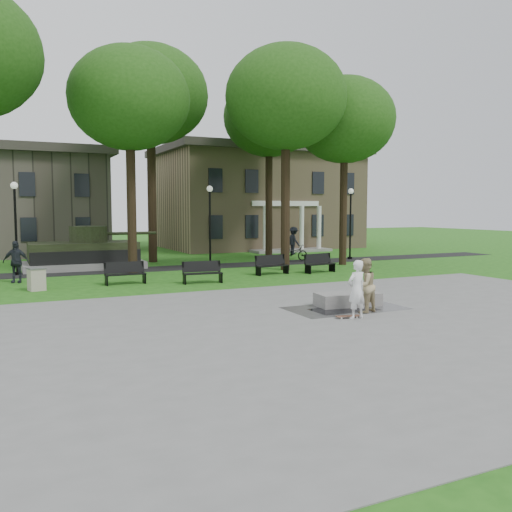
{
  "coord_description": "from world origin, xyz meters",
  "views": [
    {
      "loc": [
        -10.7,
        -17.78,
        3.38
      ],
      "look_at": [
        -1.03,
        2.7,
        1.4
      ],
      "focal_mm": 38.0,
      "sensor_mm": 36.0,
      "label": 1
    }
  ],
  "objects_px": {
    "concrete_block": "(348,299)",
    "skateboarder": "(357,289)",
    "park_bench_0": "(125,273)",
    "friend_watching": "(365,285)",
    "cyclist": "(294,247)",
    "trash_bin": "(36,279)"
  },
  "relations": [
    {
      "from": "concrete_block",
      "to": "skateboarder",
      "type": "height_order",
      "value": "skateboarder"
    },
    {
      "from": "park_bench_0",
      "to": "friend_watching",
      "type": "bearing_deg",
      "value": -62.81
    },
    {
      "from": "friend_watching",
      "to": "cyclist",
      "type": "distance_m",
      "value": 17.51
    },
    {
      "from": "friend_watching",
      "to": "cyclist",
      "type": "height_order",
      "value": "cyclist"
    },
    {
      "from": "concrete_block",
      "to": "cyclist",
      "type": "distance_m",
      "value": 16.29
    },
    {
      "from": "cyclist",
      "to": "park_bench_0",
      "type": "xyz_separation_m",
      "value": [
        -12.09,
        -6.13,
        -0.38
      ]
    },
    {
      "from": "skateboarder",
      "to": "friend_watching",
      "type": "distance_m",
      "value": 1.09
    },
    {
      "from": "cyclist",
      "to": "trash_bin",
      "type": "distance_m",
      "value": 17.09
    },
    {
      "from": "park_bench_0",
      "to": "trash_bin",
      "type": "bearing_deg",
      "value": -176.45
    },
    {
      "from": "park_bench_0",
      "to": "skateboarder",
      "type": "bearing_deg",
      "value": -68.01
    },
    {
      "from": "skateboarder",
      "to": "cyclist",
      "type": "height_order",
      "value": "cyclist"
    },
    {
      "from": "skateboarder",
      "to": "park_bench_0",
      "type": "height_order",
      "value": "skateboarder"
    },
    {
      "from": "cyclist",
      "to": "skateboarder",
      "type": "bearing_deg",
      "value": 155.41
    },
    {
      "from": "skateboarder",
      "to": "cyclist",
      "type": "relative_size",
      "value": 0.81
    },
    {
      "from": "trash_bin",
      "to": "concrete_block",
      "type": "bearing_deg",
      "value": -41.8
    },
    {
      "from": "friend_watching",
      "to": "park_bench_0",
      "type": "relative_size",
      "value": 0.98
    },
    {
      "from": "concrete_block",
      "to": "cyclist",
      "type": "height_order",
      "value": "cyclist"
    },
    {
      "from": "friend_watching",
      "to": "cyclist",
      "type": "bearing_deg",
      "value": -127.94
    },
    {
      "from": "cyclist",
      "to": "trash_bin",
      "type": "relative_size",
      "value": 2.31
    },
    {
      "from": "concrete_block",
      "to": "cyclist",
      "type": "bearing_deg",
      "value": 67.39
    },
    {
      "from": "concrete_block",
      "to": "friend_watching",
      "type": "height_order",
      "value": "friend_watching"
    },
    {
      "from": "park_bench_0",
      "to": "trash_bin",
      "type": "height_order",
      "value": "park_bench_0"
    }
  ]
}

